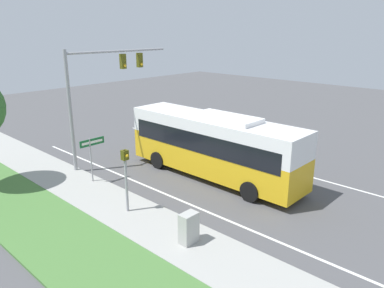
{
  "coord_description": "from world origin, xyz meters",
  "views": [
    {
      "loc": [
        -15.4,
        -9.68,
        8.06
      ],
      "look_at": [
        -0.85,
        3.93,
        1.89
      ],
      "focal_mm": 35.0,
      "sensor_mm": 36.0,
      "label": 1
    }
  ],
  "objects_px": {
    "street_sign": "(92,151)",
    "utility_cabinet": "(189,228)",
    "signal_gantry": "(101,82)",
    "bus": "(214,143)",
    "pedestrian_signal": "(126,171)"
  },
  "relations": [
    {
      "from": "street_sign",
      "to": "utility_cabinet",
      "type": "height_order",
      "value": "street_sign"
    },
    {
      "from": "signal_gantry",
      "to": "street_sign",
      "type": "height_order",
      "value": "signal_gantry"
    },
    {
      "from": "utility_cabinet",
      "to": "bus",
      "type": "bearing_deg",
      "value": 32.37
    },
    {
      "from": "bus",
      "to": "utility_cabinet",
      "type": "xyz_separation_m",
      "value": [
        -6.0,
        -3.8,
        -1.26
      ]
    },
    {
      "from": "bus",
      "to": "signal_gantry",
      "type": "distance_m",
      "value": 7.61
    },
    {
      "from": "utility_cabinet",
      "to": "pedestrian_signal",
      "type": "bearing_deg",
      "value": 89.95
    },
    {
      "from": "pedestrian_signal",
      "to": "utility_cabinet",
      "type": "xyz_separation_m",
      "value": [
        -0.0,
        -3.83,
        -1.33
      ]
    },
    {
      "from": "pedestrian_signal",
      "to": "utility_cabinet",
      "type": "relative_size",
      "value": 2.45
    },
    {
      "from": "bus",
      "to": "signal_gantry",
      "type": "xyz_separation_m",
      "value": [
        -2.73,
        6.42,
        3.04
      ]
    },
    {
      "from": "signal_gantry",
      "to": "street_sign",
      "type": "distance_m",
      "value": 4.55
    },
    {
      "from": "bus",
      "to": "signal_gantry",
      "type": "bearing_deg",
      "value": 113.06
    },
    {
      "from": "bus",
      "to": "street_sign",
      "type": "relative_size",
      "value": 4.23
    },
    {
      "from": "bus",
      "to": "signal_gantry",
      "type": "relative_size",
      "value": 1.48
    },
    {
      "from": "street_sign",
      "to": "signal_gantry",
      "type": "bearing_deg",
      "value": 43.3
    },
    {
      "from": "bus",
      "to": "pedestrian_signal",
      "type": "distance_m",
      "value": 6.0
    }
  ]
}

